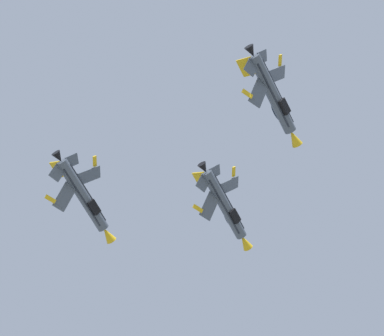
# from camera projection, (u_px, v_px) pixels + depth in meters

# --- Properties ---
(fighter_jet_lead) EXTENTS (13.94, 10.44, 7.62)m
(fighter_jet_lead) POSITION_uv_depth(u_px,v_px,m) (225.00, 206.00, 108.93)
(fighter_jet_lead) COLOR #4C5666
(fighter_jet_left_wing) EXTENTS (13.94, 10.40, 7.71)m
(fighter_jet_left_wing) POSITION_uv_depth(u_px,v_px,m) (84.00, 197.00, 104.39)
(fighter_jet_left_wing) COLOR #4C5666
(fighter_jet_right_wing) EXTENTS (13.94, 10.21, 8.09)m
(fighter_jet_right_wing) POSITION_uv_depth(u_px,v_px,m) (273.00, 96.00, 99.00)
(fighter_jet_right_wing) COLOR #4C5666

